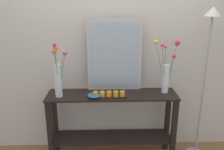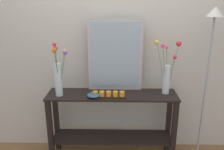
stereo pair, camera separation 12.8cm
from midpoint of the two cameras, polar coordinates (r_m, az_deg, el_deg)
wall_back at (r=2.87m, az=1.40°, el=7.27°), size 6.40×0.08×2.70m
console_table at (r=2.87m, az=1.30°, el=-10.38°), size 1.49×0.37×0.84m
mirror_leaning at (r=2.75m, az=2.12°, el=4.75°), size 0.63×0.03×0.84m
tall_vase_left at (r=2.66m, az=-11.38°, el=-0.01°), size 0.16×0.24×0.62m
vase_right at (r=2.77m, az=14.34°, el=0.63°), size 0.30×0.21×0.60m
candle_tray at (r=2.64m, az=0.58°, el=-4.75°), size 0.39×0.09×0.07m
decorative_bowl at (r=2.64m, az=-2.99°, el=-4.81°), size 0.15×0.15×0.04m
floor_lamp at (r=2.82m, az=23.39°, el=2.79°), size 0.24×0.24×1.80m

